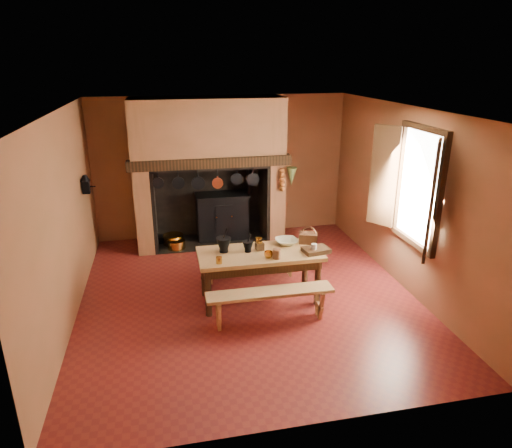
{
  "coord_description": "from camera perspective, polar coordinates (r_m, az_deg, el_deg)",
  "views": [
    {
      "loc": [
        -1.15,
        -6.17,
        3.45
      ],
      "look_at": [
        0.2,
        0.3,
        1.05
      ],
      "focal_mm": 32.0,
      "sensor_mm": 36.0,
      "label": 1
    }
  ],
  "objects": [
    {
      "name": "floor",
      "position": [
        7.16,
        -1.07,
        -8.83
      ],
      "size": [
        5.5,
        5.5,
        0.0
      ],
      "primitive_type": "plane",
      "color": "maroon",
      "rests_on": "ground"
    },
    {
      "name": "ceiling",
      "position": [
        6.31,
        -1.24,
        14.08
      ],
      "size": [
        5.5,
        5.5,
        0.0
      ],
      "primitive_type": "plane",
      "rotation": [
        3.14,
        0.0,
        0.0
      ],
      "color": "silver",
      "rests_on": "back_wall"
    },
    {
      "name": "back_wall",
      "position": [
        9.22,
        -4.33,
        7.09
      ],
      "size": [
        5.0,
        0.02,
        2.8
      ],
      "primitive_type": "cube",
      "color": "#965B3C",
      "rests_on": "floor"
    },
    {
      "name": "wall_left",
      "position": [
        6.64,
        -22.87,
        0.38
      ],
      "size": [
        0.02,
        5.5,
        2.8
      ],
      "primitive_type": "cube",
      "color": "#965B3C",
      "rests_on": "floor"
    },
    {
      "name": "wall_right",
      "position": [
        7.45,
        18.13,
        3.01
      ],
      "size": [
        0.02,
        5.5,
        2.8
      ],
      "primitive_type": "cube",
      "color": "#965B3C",
      "rests_on": "floor"
    },
    {
      "name": "wall_front",
      "position": [
        4.14,
        6.0,
        -9.75
      ],
      "size": [
        5.0,
        0.02,
        2.8
      ],
      "primitive_type": "cube",
      "color": "#965B3C",
      "rests_on": "floor"
    },
    {
      "name": "chimney_breast",
      "position": [
        8.67,
        -6.0,
        9.0
      ],
      "size": [
        2.95,
        0.96,
        2.8
      ],
      "color": "#965B3C",
      "rests_on": "floor"
    },
    {
      "name": "iron_range",
      "position": [
        9.18,
        -4.19,
        1.08
      ],
      "size": [
        1.12,
        0.55,
        1.6
      ],
      "color": "black",
      "rests_on": "floor"
    },
    {
      "name": "hearth_pans",
      "position": [
        9.03,
        -10.28,
        -2.16
      ],
      "size": [
        0.51,
        0.62,
        0.2
      ],
      "color": "#BF842C",
      "rests_on": "floor"
    },
    {
      "name": "hanging_pans",
      "position": [
        8.28,
        -5.79,
        5.28
      ],
      "size": [
        1.92,
        0.29,
        0.27
      ],
      "color": "black",
      "rests_on": "chimney_breast"
    },
    {
      "name": "onion_string",
      "position": [
        8.51,
        3.27,
        5.53
      ],
      "size": [
        0.12,
        0.1,
        0.46
      ],
      "primitive_type": null,
      "color": "#A3591E",
      "rests_on": "chimney_breast"
    },
    {
      "name": "herb_bunch",
      "position": [
        8.54,
        4.45,
        5.91
      ],
      "size": [
        0.2,
        0.2,
        0.35
      ],
      "primitive_type": "cone",
      "rotation": [
        3.14,
        0.0,
        0.0
      ],
      "color": "#4B5729",
      "rests_on": "chimney_breast"
    },
    {
      "name": "window",
      "position": [
        6.97,
        18.89,
        4.36
      ],
      "size": [
        0.39,
        1.75,
        1.76
      ],
      "color": "white",
      "rests_on": "wall_right"
    },
    {
      "name": "wall_coffee_mill",
      "position": [
        8.06,
        -20.53,
        4.83
      ],
      "size": [
        0.23,
        0.16,
        0.31
      ],
      "color": "black",
      "rests_on": "wall_left"
    },
    {
      "name": "work_table",
      "position": [
        6.73,
        0.48,
        -4.49
      ],
      "size": [
        1.81,
        0.8,
        0.78
      ],
      "color": "tan",
      "rests_on": "floor"
    },
    {
      "name": "bench_front",
      "position": [
        6.29,
        1.75,
        -9.34
      ],
      "size": [
        1.74,
        0.31,
        0.49
      ],
      "color": "tan",
      "rests_on": "floor"
    },
    {
      "name": "bench_back",
      "position": [
        7.49,
        -0.67,
        -4.48
      ],
      "size": [
        1.64,
        0.29,
        0.46
      ],
      "color": "tan",
      "rests_on": "floor"
    },
    {
      "name": "mortar_large",
      "position": [
        6.65,
        -4.06,
        -2.52
      ],
      "size": [
        0.22,
        0.22,
        0.37
      ],
      "rotation": [
        0.0,
        0.0,
        -0.22
      ],
      "color": "black",
      "rests_on": "work_table"
    },
    {
      "name": "mortar_small",
      "position": [
        6.66,
        -1.02,
        -2.76
      ],
      "size": [
        0.16,
        0.16,
        0.28
      ],
      "rotation": [
        0.0,
        0.0,
        0.0
      ],
      "color": "black",
      "rests_on": "work_table"
    },
    {
      "name": "coffee_grinder",
      "position": [
        6.73,
        0.46,
        -2.73
      ],
      "size": [
        0.16,
        0.13,
        0.18
      ],
      "rotation": [
        0.0,
        0.0,
        0.15
      ],
      "color": "#362011",
      "rests_on": "work_table"
    },
    {
      "name": "brass_mug_a",
      "position": [
        6.33,
        -4.64,
        -4.52
      ],
      "size": [
        0.1,
        0.1,
        0.1
      ],
      "primitive_type": "cylinder",
      "rotation": [
        0.0,
        0.0,
        -0.22
      ],
      "color": "#BF842C",
      "rests_on": "work_table"
    },
    {
      "name": "brass_mug_b",
      "position": [
        6.94,
        0.35,
        -2.13
      ],
      "size": [
        0.1,
        0.1,
        0.1
      ],
      "primitive_type": "cylinder",
      "rotation": [
        0.0,
        0.0,
        0.1
      ],
      "color": "#BF842C",
      "rests_on": "work_table"
    },
    {
      "name": "mixing_bowl",
      "position": [
        6.96,
        3.83,
        -2.21
      ],
      "size": [
        0.34,
        0.34,
        0.08
      ],
      "primitive_type": "imported",
      "rotation": [
        0.0,
        0.0,
        -0.01
      ],
      "color": "beige",
      "rests_on": "work_table"
    },
    {
      "name": "stoneware_crock",
      "position": [
        6.45,
        2.61,
        -3.74
      ],
      "size": [
        0.15,
        0.15,
        0.14
      ],
      "primitive_type": "cylinder",
      "rotation": [
        0.0,
        0.0,
        -0.41
      ],
      "color": "brown",
      "rests_on": "work_table"
    },
    {
      "name": "glass_jar",
      "position": [
        6.67,
        7.25,
        -3.06
      ],
      "size": [
        0.09,
        0.09,
        0.14
      ],
      "primitive_type": "cylinder",
      "rotation": [
        0.0,
        0.0,
        -0.16
      ],
      "color": "beige",
      "rests_on": "work_table"
    },
    {
      "name": "wicker_basket",
      "position": [
        7.03,
        6.55,
        -1.66
      ],
      "size": [
        0.33,
        0.28,
        0.27
      ],
      "rotation": [
        0.0,
        0.0,
        -0.34
      ],
      "color": "#472615",
      "rests_on": "work_table"
    },
    {
      "name": "wooden_tray",
      "position": [
        6.72,
        7.52,
        -3.25
      ],
      "size": [
        0.41,
        0.32,
        0.06
      ],
      "primitive_type": "cube",
      "rotation": [
        0.0,
        0.0,
        0.16
      ],
      "color": "#362011",
      "rests_on": "work_table"
    },
    {
      "name": "brass_cup",
      "position": [
        6.47,
        1.57,
        -3.85
      ],
      "size": [
        0.16,
        0.16,
        0.1
      ],
      "primitive_type": "imported",
      "rotation": [
        0.0,
        0.0,
        -0.31
      ],
      "color": "#BF842C",
      "rests_on": "work_table"
    }
  ]
}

